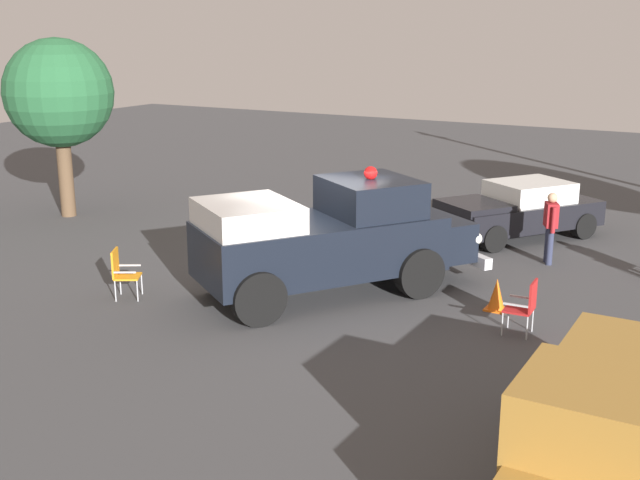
{
  "coord_description": "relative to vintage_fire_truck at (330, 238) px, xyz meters",
  "views": [
    {
      "loc": [
        -7.76,
        13.59,
        5.35
      ],
      "look_at": [
        -0.32,
        0.16,
        1.17
      ],
      "focal_mm": 44.32,
      "sensor_mm": 36.0,
      "label": 1
    }
  ],
  "objects": [
    {
      "name": "lawn_chair_by_car",
      "position": [
        -4.1,
        0.31,
        -0.61
      ],
      "size": [
        0.52,
        0.53,
        1.02
      ],
      "color": "#B7BABF",
      "rests_on": "ground"
    },
    {
      "name": "spectator_standing",
      "position": [
        -3.42,
        -4.35,
        -0.23
      ],
      "size": [
        0.41,
        0.62,
        1.68
      ],
      "color": "#2D334C",
      "rests_on": "ground"
    },
    {
      "name": "lawn_chair_spare",
      "position": [
        3.55,
        2.28,
        -0.61
      ],
      "size": [
        0.67,
        0.67,
        1.02
      ],
      "color": "#B7BABF",
      "rests_on": "ground"
    },
    {
      "name": "vintage_fire_truck",
      "position": [
        0.0,
        0.0,
        0.0
      ],
      "size": [
        5.18,
        6.12,
        2.59
      ],
      "color": "black",
      "rests_on": "ground"
    },
    {
      "name": "parked_pickup",
      "position": [
        -6.39,
        5.04,
        -0.21
      ],
      "size": [
        2.1,
        4.83,
        1.9
      ],
      "color": "black",
      "rests_on": "ground"
    },
    {
      "name": "classic_hot_rod",
      "position": [
        -2.15,
        -6.29,
        -0.45
      ],
      "size": [
        4.02,
        4.63,
        1.46
      ],
      "color": "black",
      "rests_on": "ground"
    },
    {
      "name": "ground_plane",
      "position": [
        0.45,
        0.03,
        -1.2
      ],
      "size": [
        60.0,
        60.0,
        0.0
      ],
      "primitive_type": "plane",
      "color": "#424244"
    },
    {
      "name": "oak_tree_right",
      "position": [
        9.93,
        -2.39,
        2.3
      ],
      "size": [
        3.04,
        3.04,
        5.05
      ],
      "color": "brown",
      "rests_on": "ground"
    },
    {
      "name": "traffic_cone",
      "position": [
        -3.29,
        -0.7,
        -0.89
      ],
      "size": [
        0.4,
        0.4,
        0.64
      ],
      "color": "orange",
      "rests_on": "ground"
    }
  ]
}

